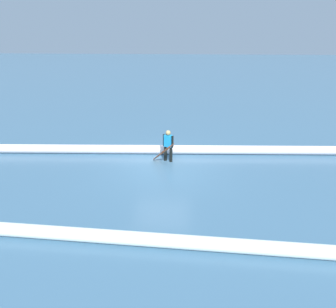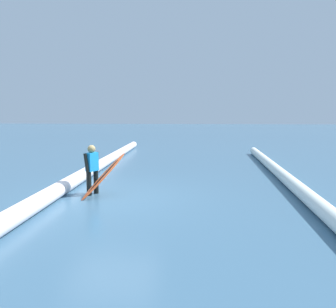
{
  "view_description": "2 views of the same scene",
  "coord_description": "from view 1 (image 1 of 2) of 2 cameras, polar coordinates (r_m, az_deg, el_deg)",
  "views": [
    {
      "loc": [
        -1.09,
        11.86,
        5.38
      ],
      "look_at": [
        -0.34,
        1.28,
        1.1
      ],
      "focal_mm": 32.39,
      "sensor_mm": 36.0,
      "label": 1
    },
    {
      "loc": [
        8.04,
        2.4,
        2.27
      ],
      "look_at": [
        0.04,
        1.58,
        1.24
      ],
      "focal_mm": 32.37,
      "sensor_mm": 36.0,
      "label": 2
    }
  ],
  "objects": [
    {
      "name": "surfboard",
      "position": [
        13.05,
        -0.89,
        0.41
      ],
      "size": [
        1.2,
        1.15,
        1.2
      ],
      "color": "#E55926",
      "rests_on": "ground_plane"
    },
    {
      "name": "wave_crest_midground",
      "position": [
        9.07,
        -17.82,
        -14.13
      ],
      "size": [
        24.49,
        1.38,
        0.39
      ],
      "primitive_type": "cylinder",
      "rotation": [
        0.0,
        1.57,
        -0.04
      ],
      "color": "white",
      "rests_on": "ground_plane"
    },
    {
      "name": "ground_plane",
      "position": [
        13.07,
        -1.1,
        -2.34
      ],
      "size": [
        143.29,
        143.29,
        0.0
      ],
      "primitive_type": "plane",
      "color": "#416885"
    },
    {
      "name": "surfer",
      "position": [
        13.33,
        0.03,
        1.87
      ],
      "size": [
        0.48,
        0.33,
        1.43
      ],
      "rotation": [
        0.0,
        0.0,
        5.85
      ],
      "color": "black",
      "rests_on": "ground_plane"
    },
    {
      "name": "wave_crest_foreground",
      "position": [
        14.35,
        2.58,
        0.83
      ],
      "size": [
        24.31,
        1.74,
        0.42
      ],
      "primitive_type": "cylinder",
      "rotation": [
        0.0,
        1.57,
        0.05
      ],
      "color": "white",
      "rests_on": "ground_plane"
    }
  ]
}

